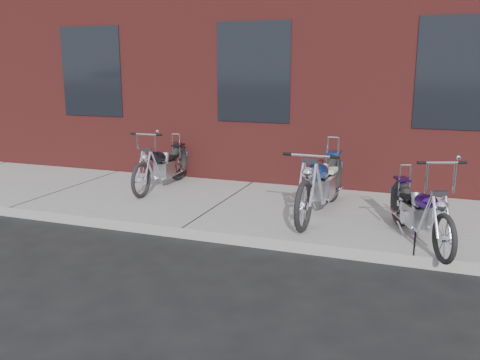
% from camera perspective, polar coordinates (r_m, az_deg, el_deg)
% --- Properties ---
extents(ground, '(120.00, 120.00, 0.00)m').
position_cam_1_polar(ground, '(7.04, -6.51, -6.55)').
color(ground, black).
rests_on(ground, ground).
extents(sidewalk, '(22.00, 3.00, 0.15)m').
position_cam_1_polar(sidewalk, '(8.32, -1.91, -2.91)').
color(sidewalk, gray).
rests_on(sidewalk, ground).
extents(building_brick, '(22.00, 10.00, 8.00)m').
position_cam_1_polar(building_brick, '(14.36, 8.33, 19.27)').
color(building_brick, maroon).
rests_on(building_brick, ground).
extents(chopper_purple, '(0.85, 1.88, 1.12)m').
position_cam_1_polar(chopper_purple, '(6.74, 19.47, -3.54)').
color(chopper_purple, black).
rests_on(chopper_purple, sidewalk).
extents(chopper_blue, '(0.60, 2.45, 1.06)m').
position_cam_1_polar(chopper_blue, '(7.59, 9.09, -0.56)').
color(chopper_blue, black).
rests_on(chopper_blue, sidewalk).
extents(chopper_third, '(0.51, 2.09, 1.06)m').
position_cam_1_polar(chopper_third, '(9.27, -8.71, 1.43)').
color(chopper_third, black).
rests_on(chopper_third, sidewalk).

